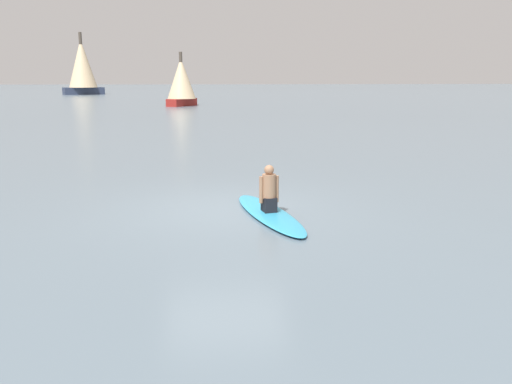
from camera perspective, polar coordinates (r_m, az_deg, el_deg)
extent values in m
plane|color=slate|center=(10.74, -3.34, -1.81)|extent=(400.00, 400.00, 0.00)
ellipsoid|color=#339EC6|center=(10.18, 1.40, -2.33)|extent=(1.40, 3.44, 0.09)
cube|color=black|center=(10.13, 1.40, -1.32)|extent=(0.30, 0.34, 0.28)
cylinder|color=#9E7051|center=(10.05, 1.42, 0.63)|extent=(0.31, 0.31, 0.46)
sphere|color=#9E7051|center=(10.00, 1.42, 2.40)|extent=(0.19, 0.19, 0.19)
cylinder|color=#9E7051|center=(10.12, 2.26, 0.35)|extent=(0.09, 0.09, 0.51)
cylinder|color=#9E7051|center=(10.02, 0.56, 0.24)|extent=(0.09, 0.09, 0.51)
cube|color=maroon|center=(50.50, -7.98, 9.55)|extent=(2.79, 3.83, 0.67)
cylinder|color=#4C4238|center=(50.45, -8.07, 12.33)|extent=(0.30, 0.30, 4.22)
cone|color=beige|center=(50.45, -8.06, 12.04)|extent=(3.56, 3.56, 3.71)
cube|color=#2D3851|center=(87.69, -18.06, 10.31)|extent=(6.23, 4.34, 1.09)
cylinder|color=#4C4238|center=(87.70, -18.26, 13.34)|extent=(0.48, 0.48, 8.23)
cone|color=beige|center=(87.69, -18.24, 13.02)|extent=(5.69, 5.69, 7.25)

